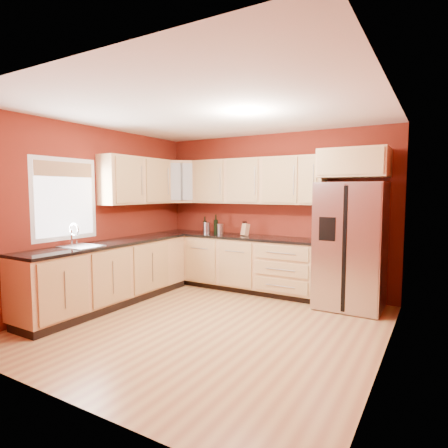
{
  "coord_description": "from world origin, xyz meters",
  "views": [
    {
      "loc": [
        2.45,
        -3.8,
        1.65
      ],
      "look_at": [
        -0.3,
        0.9,
        1.18
      ],
      "focal_mm": 30.0,
      "sensor_mm": 36.0,
      "label": 1
    }
  ],
  "objects_px": {
    "wine_bottle_a": "(216,224)",
    "soap_dispenser": "(314,234)",
    "canister_left": "(207,228)",
    "knife_block": "(245,230)",
    "refrigerator": "(350,246)"
  },
  "relations": [
    {
      "from": "canister_left",
      "to": "knife_block",
      "type": "xyz_separation_m",
      "value": [
        0.72,
        0.08,
        0.0
      ]
    },
    {
      "from": "wine_bottle_a",
      "to": "soap_dispenser",
      "type": "relative_size",
      "value": 1.69
    },
    {
      "from": "canister_left",
      "to": "soap_dispenser",
      "type": "distance_m",
      "value": 1.89
    },
    {
      "from": "wine_bottle_a",
      "to": "soap_dispenser",
      "type": "height_order",
      "value": "wine_bottle_a"
    },
    {
      "from": "soap_dispenser",
      "to": "refrigerator",
      "type": "bearing_deg",
      "value": -7.8
    },
    {
      "from": "canister_left",
      "to": "knife_block",
      "type": "height_order",
      "value": "knife_block"
    },
    {
      "from": "canister_left",
      "to": "soap_dispenser",
      "type": "height_order",
      "value": "same"
    },
    {
      "from": "knife_block",
      "to": "soap_dispenser",
      "type": "relative_size",
      "value": 1.01
    },
    {
      "from": "refrigerator",
      "to": "knife_block",
      "type": "bearing_deg",
      "value": 176.64
    },
    {
      "from": "knife_block",
      "to": "refrigerator",
      "type": "bearing_deg",
      "value": 17.35
    },
    {
      "from": "soap_dispenser",
      "to": "wine_bottle_a",
      "type": "bearing_deg",
      "value": 179.64
    },
    {
      "from": "refrigerator",
      "to": "canister_left",
      "type": "height_order",
      "value": "refrigerator"
    },
    {
      "from": "refrigerator",
      "to": "wine_bottle_a",
      "type": "xyz_separation_m",
      "value": [
        -2.29,
        0.09,
        0.2
      ]
    },
    {
      "from": "refrigerator",
      "to": "canister_left",
      "type": "bearing_deg",
      "value": 179.43
    },
    {
      "from": "refrigerator",
      "to": "wine_bottle_a",
      "type": "height_order",
      "value": "refrigerator"
    }
  ]
}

